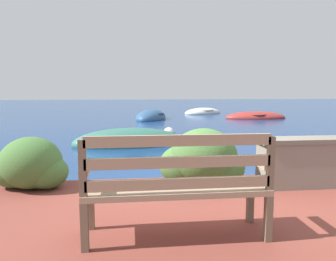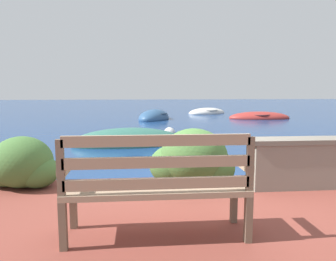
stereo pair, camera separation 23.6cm
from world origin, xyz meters
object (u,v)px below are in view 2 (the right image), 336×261
rowboat_mid (259,118)px  mooring_buoy (169,133)px  rowboat_nearest (129,142)px  rowboat_far (154,118)px  rowboat_outer (207,113)px  park_bench (157,183)px

rowboat_mid → mooring_buoy: 7.31m
mooring_buoy → rowboat_nearest: bearing=-126.0°
rowboat_nearest → rowboat_far: size_ratio=1.11×
rowboat_nearest → rowboat_outer: 11.38m
rowboat_outer → rowboat_mid: bearing=-89.7°
rowboat_far → mooring_buoy: 5.43m
rowboat_far → mooring_buoy: rowboat_far is taller
rowboat_nearest → rowboat_mid: 9.46m
rowboat_far → rowboat_nearest: bearing=14.5°
rowboat_mid → rowboat_far: bearing=-177.6°
rowboat_far → mooring_buoy: size_ratio=6.87×
rowboat_nearest → rowboat_mid: (6.29, 7.06, -0.01)m
rowboat_nearest → rowboat_far: 7.25m
mooring_buoy → rowboat_mid: bearing=46.6°
park_bench → rowboat_outer: bearing=68.7°
rowboat_mid → rowboat_outer: 3.95m
rowboat_far → rowboat_outer: rowboat_far is taller
rowboat_nearest → mooring_buoy: rowboat_nearest is taller
rowboat_outer → rowboat_far: bearing=-163.8°
rowboat_outer → mooring_buoy: 9.29m
rowboat_nearest → mooring_buoy: 2.17m
rowboat_far → mooring_buoy: (0.24, -5.43, -0.01)m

